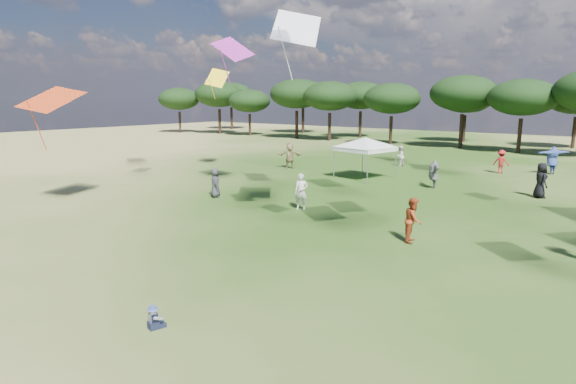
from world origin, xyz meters
name	(u,v)px	position (x,y,z in m)	size (l,w,h in m)	color
ground	(92,373)	(0.00, 0.00, 0.00)	(140.00, 140.00, 0.00)	#2E4F17
tent_left	(365,139)	(-6.87, 22.87, 2.50)	(5.85, 5.85, 2.93)	gray
toddler	(154,318)	(-0.56, 1.84, 0.24)	(0.39, 0.42, 0.53)	black
festival_crowd	(474,175)	(-0.04, 22.99, 0.89)	(27.56, 22.03, 1.93)	silver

